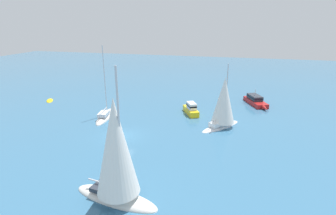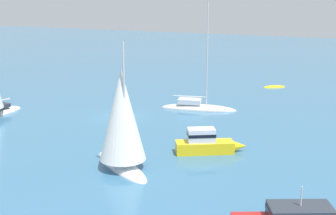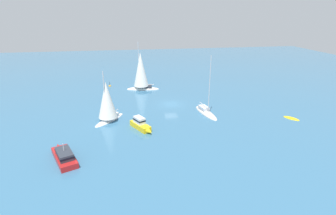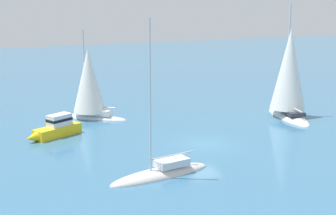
# 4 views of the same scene
# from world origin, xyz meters

# --- Properties ---
(ground_plane) EXTENTS (160.00, 160.00, 0.00)m
(ground_plane) POSITION_xyz_m (0.00, 0.00, 0.00)
(ground_plane) COLOR teal
(tender) EXTENTS (2.42, 2.89, 0.45)m
(tender) POSITION_xyz_m (-19.04, 10.87, 0.00)
(tender) COLOR yellow
(tender) RESTS_ON ground
(cabin_cruiser) EXTENTS (3.42, 5.15, 1.86)m
(cabin_cruiser) POSITION_xyz_m (6.78, 10.69, 0.73)
(cabin_cruiser) COLOR yellow
(cabin_cruiser) RESTS_ON ground
(sloop) EXTENTS (3.04, 7.71, 11.00)m
(sloop) POSITION_xyz_m (-5.30, 5.85, 0.13)
(sloop) COLOR silver
(sloop) RESTS_ON ground
(sailboat) EXTENTS (5.54, 6.48, 8.92)m
(sailboat) POSITION_xyz_m (11.91, 6.42, 3.22)
(sailboat) COLOR white
(sailboat) RESTS_ON ground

